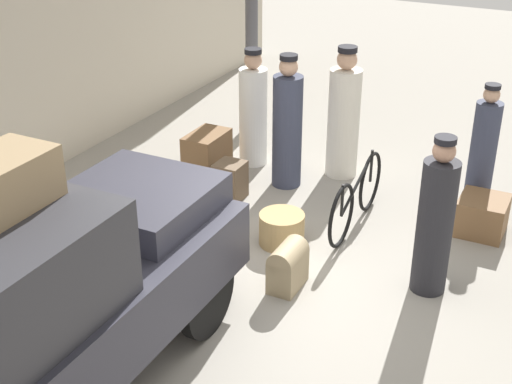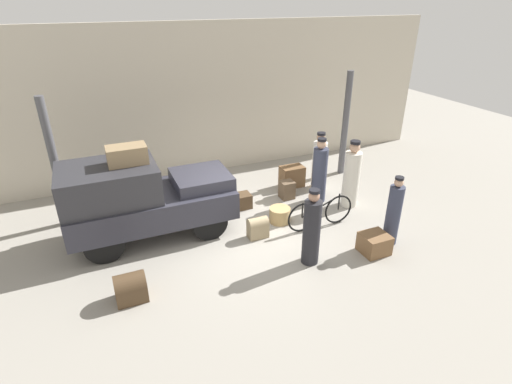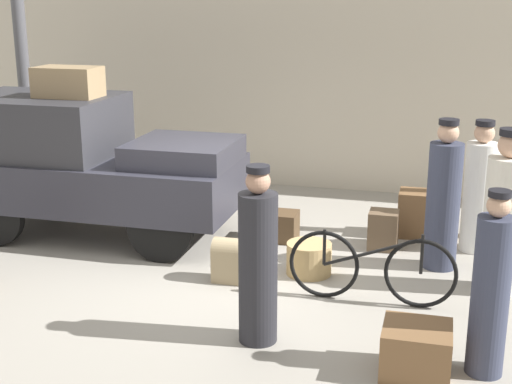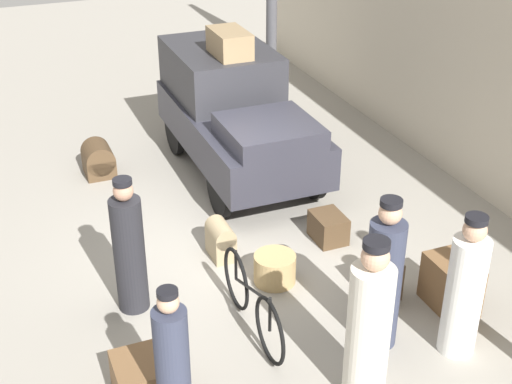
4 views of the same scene
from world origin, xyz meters
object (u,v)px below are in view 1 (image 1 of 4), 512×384
(porter_lifting_near_truck, at_px, (287,127))
(trunk_barrel_dark, at_px, (288,265))
(trunk_wicker_pale, at_px, (482,215))
(suitcase_black_upright, at_px, (207,154))
(bicycle, at_px, (356,197))
(conductor_in_dark_uniform, at_px, (253,113))
(porter_standing_middle, at_px, (344,118))
(porter_with_bicycle, at_px, (435,223))
(wicker_basket, at_px, (282,229))
(porter_carrying_trunk, at_px, (483,154))
(suitcase_tan_flat, at_px, (174,232))
(truck, at_px, (35,296))
(suitcase_small_leather, at_px, (230,181))

(porter_lifting_near_truck, xyz_separation_m, trunk_barrel_dark, (-2.26, -1.05, -0.56))
(trunk_wicker_pale, xyz_separation_m, suitcase_black_upright, (-0.08, 3.73, 0.09))
(bicycle, distance_m, conductor_in_dark_uniform, 2.29)
(conductor_in_dark_uniform, bearing_deg, trunk_barrel_dark, -146.57)
(porter_standing_middle, bearing_deg, conductor_in_dark_uniform, 99.17)
(porter_with_bicycle, bearing_deg, trunk_wicker_pale, -9.72)
(wicker_basket, distance_m, trunk_barrel_dark, 0.90)
(porter_standing_middle, height_order, porter_lifting_near_truck, porter_standing_middle)
(porter_standing_middle, distance_m, porter_carrying_trunk, 1.91)
(suitcase_tan_flat, bearing_deg, trunk_wicker_pale, -57.61)
(porter_standing_middle, bearing_deg, porter_carrying_trunk, -96.47)
(trunk_wicker_pale, bearing_deg, trunk_barrel_dark, 143.28)
(conductor_in_dark_uniform, distance_m, suitcase_tan_flat, 2.62)
(suitcase_tan_flat, bearing_deg, porter_standing_middle, -20.01)
(truck, xyz_separation_m, porter_standing_middle, (5.30, -0.59, -0.19))
(porter_lifting_near_truck, xyz_separation_m, trunk_wicker_pale, (-0.15, -2.63, -0.61))
(truck, distance_m, porter_with_bicycle, 3.89)
(conductor_in_dark_uniform, relative_size, suitcase_tan_flat, 3.23)
(suitcase_tan_flat, relative_size, trunk_wicker_pale, 0.89)
(suitcase_tan_flat, bearing_deg, conductor_in_dark_uniform, 6.22)
(truck, distance_m, conductor_in_dark_uniform, 5.15)
(wicker_basket, distance_m, trunk_wicker_pale, 2.41)
(trunk_barrel_dark, height_order, suitcase_black_upright, suitcase_black_upright)
(trunk_barrel_dark, xyz_separation_m, suitcase_black_upright, (2.03, 2.16, 0.05))
(bicycle, height_order, porter_lifting_near_truck, porter_lifting_near_truck)
(porter_lifting_near_truck, bearing_deg, bicycle, -119.11)
(porter_standing_middle, height_order, suitcase_black_upright, porter_standing_middle)
(wicker_basket, height_order, trunk_barrel_dark, trunk_barrel_dark)
(wicker_basket, xyz_separation_m, trunk_wicker_pale, (1.32, -2.01, 0.03))
(porter_carrying_trunk, distance_m, suitcase_black_upright, 3.64)
(truck, distance_m, trunk_wicker_pale, 5.31)
(wicker_basket, height_order, porter_carrying_trunk, porter_carrying_trunk)
(porter_standing_middle, height_order, porter_carrying_trunk, porter_standing_middle)
(trunk_wicker_pale, bearing_deg, wicker_basket, 123.38)
(porter_standing_middle, bearing_deg, porter_lifting_near_truck, 139.45)
(trunk_wicker_pale, bearing_deg, porter_carrying_trunk, 17.32)
(porter_carrying_trunk, height_order, porter_with_bicycle, porter_with_bicycle)
(suitcase_small_leather, bearing_deg, bicycle, -89.08)
(porter_standing_middle, relative_size, suitcase_tan_flat, 3.49)
(trunk_wicker_pale, bearing_deg, truck, 149.38)
(suitcase_tan_flat, height_order, suitcase_black_upright, suitcase_black_upright)
(suitcase_black_upright, bearing_deg, porter_with_bicycle, -111.87)
(truck, height_order, porter_carrying_trunk, truck)
(suitcase_small_leather, distance_m, trunk_wicker_pale, 3.16)
(suitcase_small_leather, distance_m, suitcase_tan_flat, 1.39)
(bicycle, bearing_deg, porter_carrying_trunk, -47.48)
(truck, relative_size, bicycle, 2.10)
(bicycle, relative_size, conductor_in_dark_uniform, 1.05)
(wicker_basket, bearing_deg, porter_standing_middle, 1.87)
(bicycle, height_order, conductor_in_dark_uniform, conductor_in_dark_uniform)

